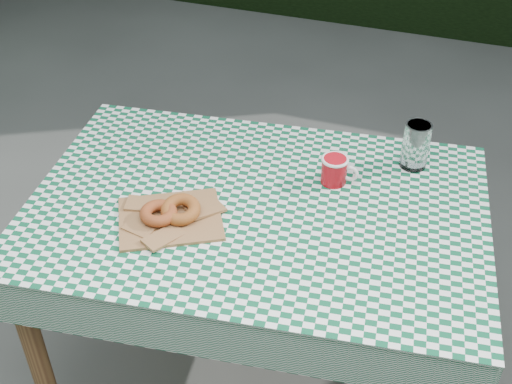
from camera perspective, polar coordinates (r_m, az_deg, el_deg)
ground at (r=2.52m, az=-2.38°, el=-12.16°), size 60.00×60.00×0.00m
table at (r=2.13m, az=0.04°, el=-9.10°), size 1.35×0.98×0.75m
tablecloth at (r=1.87m, az=0.05°, el=-1.19°), size 1.37×1.01×0.01m
paper_bag at (r=1.83m, az=-7.34°, el=-2.22°), size 0.35×0.33×0.01m
bagel_front at (r=1.81m, az=-8.33°, el=-1.80°), size 0.14×0.14×0.03m
bagel_back at (r=1.82m, az=-6.46°, el=-1.49°), size 0.12×0.12×0.03m
coffee_mug at (r=1.94m, az=6.70°, el=1.86°), size 0.15×0.15×0.08m
drinking_glass at (r=2.04m, az=13.49°, el=3.90°), size 0.10×0.10×0.14m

